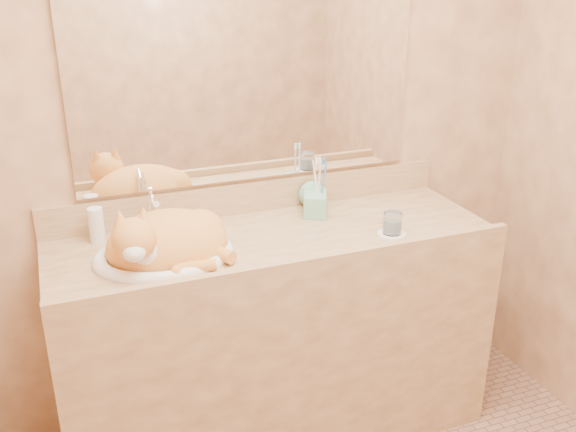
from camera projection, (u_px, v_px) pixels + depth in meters
name	position (u px, v px, depth m)	size (l,w,h in m)	color
wall_back	(249.00, 111.00, 2.39)	(2.40, 0.02, 2.50)	#9B6A46
vanity_counter	(276.00, 337.00, 2.47)	(1.60, 0.55, 0.85)	olive
mirror	(249.00, 73.00, 2.33)	(1.30, 0.02, 0.80)	white
sink_basin	(163.00, 237.00, 2.13)	(0.46, 0.38, 0.14)	white
faucet	(153.00, 214.00, 2.27)	(0.04, 0.12, 0.17)	white
cat	(164.00, 240.00, 2.12)	(0.41, 0.34, 0.23)	orange
soap_dispenser	(315.00, 197.00, 2.41)	(0.09, 0.09, 0.19)	#78C19A
toothbrush_cup	(320.00, 202.00, 2.48)	(0.11, 0.11, 0.10)	#78C19A
toothbrushes	(320.00, 181.00, 2.45)	(0.04, 0.04, 0.23)	white
saucer	(392.00, 234.00, 2.31)	(0.10, 0.10, 0.01)	white
water_glass	(392.00, 223.00, 2.29)	(0.07, 0.07, 0.08)	silver
lotion_bottle	(96.00, 225.00, 2.24)	(0.05, 0.05, 0.13)	white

